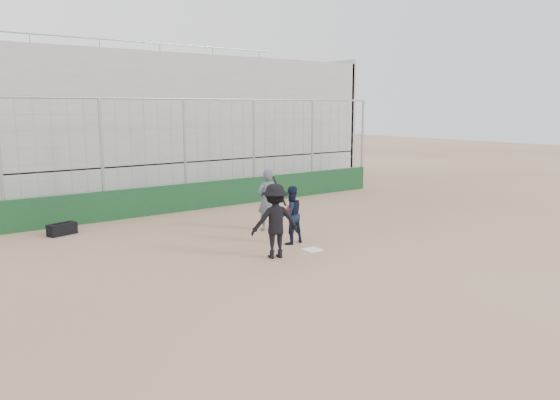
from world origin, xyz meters
TOP-DOWN VIEW (x-y plane):
  - ground at (0.00, 0.00)m, footprint 90.00×90.00m
  - home_plate at (0.00, 0.00)m, footprint 0.44×0.44m
  - backstop at (0.00, 7.00)m, footprint 18.10×0.25m
  - bleachers at (0.00, 11.95)m, footprint 20.25×6.70m
  - batter_at_plate at (-1.19, 0.05)m, footprint 1.36×1.05m
  - catcher_crouched at (-0.02, 0.87)m, footprint 0.83×0.68m
  - umpire at (0.47, 2.67)m, footprint 0.69×0.45m
  - equipment_bag at (-4.73, 5.78)m, footprint 0.88×0.56m

SIDE VIEW (x-z plane):
  - ground at x=0.00m, z-range 0.00..0.00m
  - home_plate at x=0.00m, z-range 0.00..0.02m
  - equipment_bag at x=-4.73m, z-range -0.02..0.37m
  - catcher_crouched at x=-0.02m, z-range 0.00..1.09m
  - umpire at x=0.47m, z-range 0.00..1.68m
  - batter_at_plate at x=-1.19m, z-range -0.07..1.93m
  - backstop at x=0.00m, z-range -1.06..2.98m
  - bleachers at x=0.00m, z-range -0.57..6.41m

